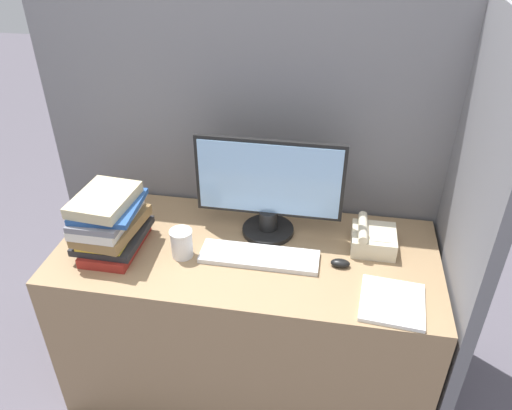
# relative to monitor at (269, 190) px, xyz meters

# --- Properties ---
(cubicle_panel_rear) EXTENTS (1.90, 0.04, 1.67)m
(cubicle_panel_rear) POSITION_rel_monitor_xyz_m (-0.07, 0.23, -0.11)
(cubicle_panel_rear) COLOR slate
(cubicle_panel_rear) RESTS_ON ground_plane
(cubicle_panel_right) EXTENTS (0.04, 0.73, 1.67)m
(cubicle_panel_right) POSITION_rel_monitor_xyz_m (0.72, -0.11, -0.11)
(cubicle_panel_right) COLOR slate
(cubicle_panel_right) RESTS_ON ground_plane
(desk) EXTENTS (1.50, 0.67, 0.74)m
(desk) POSITION_rel_monitor_xyz_m (-0.07, -0.14, -0.57)
(desk) COLOR #937551
(desk) RESTS_ON ground_plane
(monitor) EXTENTS (0.59, 0.21, 0.42)m
(monitor) POSITION_rel_monitor_xyz_m (0.00, 0.00, 0.00)
(monitor) COLOR black
(monitor) RESTS_ON desk
(keyboard) EXTENTS (0.46, 0.14, 0.02)m
(keyboard) POSITION_rel_monitor_xyz_m (-0.01, -0.18, -0.19)
(keyboard) COLOR silver
(keyboard) RESTS_ON desk
(mouse) EXTENTS (0.07, 0.04, 0.03)m
(mouse) POSITION_rel_monitor_xyz_m (0.30, -0.17, -0.18)
(mouse) COLOR black
(mouse) RESTS_ON desk
(coffee_cup) EXTENTS (0.09, 0.09, 0.12)m
(coffee_cup) POSITION_rel_monitor_xyz_m (-0.30, -0.21, -0.14)
(coffee_cup) COLOR white
(coffee_cup) RESTS_ON desk
(book_stack) EXTENTS (0.25, 0.32, 0.25)m
(book_stack) POSITION_rel_monitor_xyz_m (-0.59, -0.21, -0.08)
(book_stack) COLOR maroon
(book_stack) RESTS_ON desk
(desk_telephone) EXTENTS (0.17, 0.18, 0.11)m
(desk_telephone) POSITION_rel_monitor_xyz_m (0.42, -0.04, -0.16)
(desk_telephone) COLOR beige
(desk_telephone) RESTS_ON desk
(paper_pile) EXTENTS (0.24, 0.24, 0.02)m
(paper_pile) POSITION_rel_monitor_xyz_m (0.49, -0.35, -0.19)
(paper_pile) COLOR white
(paper_pile) RESTS_ON desk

